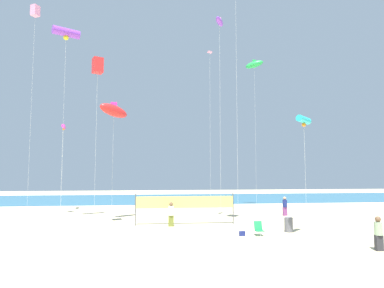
# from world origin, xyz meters

# --- Properties ---
(ground_plane) EXTENTS (120.00, 120.00, 0.00)m
(ground_plane) POSITION_xyz_m (0.00, 0.00, 0.00)
(ground_plane) COLOR beige
(ocean_band) EXTENTS (120.00, 20.00, 0.01)m
(ocean_band) POSITION_xyz_m (0.00, 35.69, 0.00)
(ocean_band) COLOR teal
(ocean_band) RESTS_ON ground
(beachgoer_white_shirt) EXTENTS (0.41, 0.41, 1.80)m
(beachgoer_white_shirt) POSITION_xyz_m (-0.03, 8.86, 0.96)
(beachgoer_white_shirt) COLOR olive
(beachgoer_white_shirt) RESTS_ON ground
(beachgoer_navy_shirt) EXTENTS (0.40, 0.40, 1.76)m
(beachgoer_navy_shirt) POSITION_xyz_m (10.89, 13.77, 0.94)
(beachgoer_navy_shirt) COLOR #7A3872
(beachgoer_navy_shirt) RESTS_ON ground
(beachgoer_sage_shirt) EXTENTS (0.40, 0.40, 1.75)m
(beachgoer_sage_shirt) POSITION_xyz_m (10.13, -0.22, 0.94)
(beachgoer_sage_shirt) COLOR #2D2D33
(beachgoer_sage_shirt) RESTS_ON ground
(folding_beach_chair) EXTENTS (0.52, 0.65, 0.89)m
(folding_beach_chair) POSITION_xyz_m (5.33, 4.57, 0.47)
(folding_beach_chair) COLOR #1E8C4C
(folding_beach_chair) RESTS_ON ground
(trash_barrel) EXTENTS (0.56, 0.56, 0.96)m
(trash_barrel) POSITION_xyz_m (7.75, 5.56, 0.48)
(trash_barrel) COLOR #595960
(trash_barrel) RESTS_ON ground
(volleyball_net) EXTENTS (7.66, 0.15, 2.40)m
(volleyball_net) POSITION_xyz_m (1.09, 9.51, 1.63)
(volleyball_net) COLOR #4C4C51
(volleyball_net) RESTS_ON ground
(beach_handbag) EXTENTS (0.37, 0.18, 0.30)m
(beach_handbag) POSITION_xyz_m (4.24, 4.58, 0.15)
(beach_handbag) COLOR navy
(beach_handbag) RESTS_ON ground
(kite_magenta_tube) EXTENTS (0.66, 1.67, 8.93)m
(kite_magenta_tube) POSITION_xyz_m (-10.62, 19.16, 8.71)
(kite_magenta_tube) COLOR silver
(kite_magenta_tube) RESTS_ON ground
(kite_cyan_tube) EXTENTS (1.44, 1.45, 7.45)m
(kite_cyan_tube) POSITION_xyz_m (7.74, 2.86, 7.21)
(kite_cyan_tube) COLOR silver
(kite_cyan_tube) RESTS_ON ground
(kite_red_inflatable) EXTENTS (2.70, 2.58, 9.86)m
(kite_red_inflatable) POSITION_xyz_m (-4.68, 11.47, 9.12)
(kite_red_inflatable) COLOR silver
(kite_red_inflatable) RESTS_ON ground
(kite_pink_diamond) EXTENTS (0.64, 0.64, 16.61)m
(kite_pink_diamond) POSITION_xyz_m (4.36, 16.70, 15.76)
(kite_pink_diamond) COLOR silver
(kite_pink_diamond) RESTS_ON ground
(kite_violet_inflatable) EXTENTS (1.03, 1.39, 16.60)m
(kite_violet_inflatable) POSITION_xyz_m (3.85, 9.25, 16.18)
(kite_violet_inflatable) COLOR silver
(kite_violet_inflatable) RESTS_ON ground
(kite_green_inflatable) EXTENTS (2.25, 1.47, 16.99)m
(kite_green_inflatable) POSITION_xyz_m (10.11, 19.84, 16.40)
(kite_green_inflatable) COLOR silver
(kite_green_inflatable) RESTS_ON ground
(kite_violet_tube) EXTENTS (2.20, 1.61, 15.77)m
(kite_violet_tube) POSITION_xyz_m (-8.55, 10.95, 15.38)
(kite_violet_tube) COLOR silver
(kite_violet_tube) RESTS_ON ground
(kite_pink_box) EXTENTS (0.75, 0.75, 17.98)m
(kite_pink_box) POSITION_xyz_m (-11.34, 11.85, 17.46)
(kite_pink_box) COLOR silver
(kite_pink_box) RESTS_ON ground
(kite_red_box) EXTENTS (0.91, 0.91, 12.32)m
(kite_red_box) POSITION_xyz_m (-5.49, 7.91, 11.75)
(kite_red_box) COLOR silver
(kite_red_box) RESTS_ON ground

